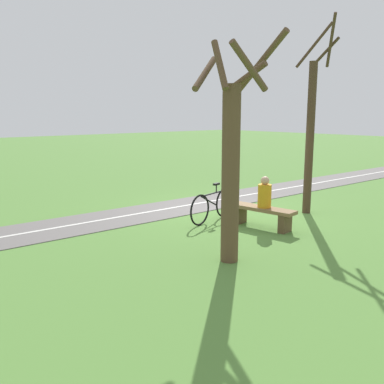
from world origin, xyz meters
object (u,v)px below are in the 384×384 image
(bicycle, at_px, (213,205))
(tree_far_right, at_px, (311,130))
(backpack, at_px, (234,211))
(bench, at_px, (262,213))
(person_seated, at_px, (265,194))
(tree_by_path, at_px, (232,157))

(bicycle, distance_m, tree_far_right, 3.27)
(backpack, bearing_deg, bench, 171.42)
(person_seated, relative_size, tree_by_path, 0.18)
(bench, height_order, tree_far_right, tree_far_right)
(tree_far_right, relative_size, tree_by_path, 1.25)
(backpack, relative_size, tree_far_right, 0.08)
(person_seated, distance_m, backpack, 1.24)
(bench, distance_m, tree_by_path, 2.87)
(person_seated, height_order, tree_by_path, tree_by_path)
(person_seated, relative_size, backpack, 1.76)
(person_seated, relative_size, bicycle, 0.40)
(backpack, bearing_deg, bicycle, 73.80)
(backpack, distance_m, tree_far_right, 2.91)
(bicycle, relative_size, tree_far_right, 0.36)
(bicycle, bearing_deg, backpack, 151.17)
(bicycle, xyz_separation_m, tree_far_right, (-1.00, -2.54, 1.81))
(bench, height_order, backpack, bench)
(backpack, xyz_separation_m, tree_far_right, (-0.83, -1.94, 2.00))
(bench, xyz_separation_m, person_seated, (-0.06, -0.01, 0.47))
(person_seated, bearing_deg, bicycle, 12.42)
(person_seated, relative_size, tree_far_right, 0.14)
(bench, relative_size, tree_by_path, 0.42)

